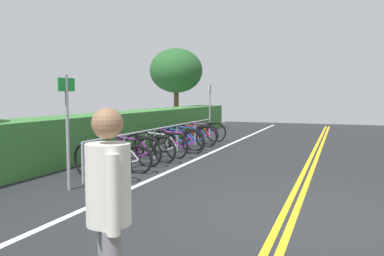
% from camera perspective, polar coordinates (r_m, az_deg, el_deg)
% --- Properties ---
extents(ground_plane, '(37.55, 12.63, 0.05)m').
position_cam_1_polar(ground_plane, '(6.02, 14.11, -12.29)').
color(ground_plane, '#232628').
extents(centre_line_yellow_inner, '(33.79, 0.10, 0.00)m').
position_cam_1_polar(centre_line_yellow_inner, '(6.01, 14.89, -12.08)').
color(centre_line_yellow_inner, gold).
rests_on(centre_line_yellow_inner, ground_plane).
extents(centre_line_yellow_outer, '(33.79, 0.10, 0.00)m').
position_cam_1_polar(centre_line_yellow_outer, '(6.02, 13.34, -12.00)').
color(centre_line_yellow_outer, gold).
rests_on(centre_line_yellow_outer, ground_plane).
extents(bike_lane_stripe_white, '(33.79, 0.12, 0.00)m').
position_cam_1_polar(bike_lane_stripe_white, '(6.99, -11.07, -9.60)').
color(bike_lane_stripe_white, white).
rests_on(bike_lane_stripe_white, ground_plane).
extents(bike_rack, '(7.91, 0.05, 0.83)m').
position_cam_1_polar(bike_rack, '(11.27, -3.75, -0.78)').
color(bike_rack, '#9EA0A5').
rests_on(bike_rack, ground_plane).
extents(bicycle_0, '(0.54, 1.69, 0.76)m').
position_cam_1_polar(bicycle_0, '(8.35, -13.18, -4.78)').
color(bicycle_0, black).
rests_on(bicycle_0, ground_plane).
extents(bicycle_1, '(0.46, 1.69, 0.68)m').
position_cam_1_polar(bicycle_1, '(8.91, -10.94, -4.40)').
color(bicycle_1, black).
rests_on(bicycle_1, ground_plane).
extents(bicycle_2, '(0.46, 1.74, 0.77)m').
position_cam_1_polar(bicycle_2, '(9.74, -8.89, -3.30)').
color(bicycle_2, black).
rests_on(bicycle_2, ground_plane).
extents(bicycle_3, '(0.57, 1.74, 0.75)m').
position_cam_1_polar(bicycle_3, '(10.29, -6.32, -2.91)').
color(bicycle_3, black).
rests_on(bicycle_3, ground_plane).
extents(bicycle_4, '(0.46, 1.81, 0.76)m').
position_cam_1_polar(bicycle_4, '(10.89, -4.76, -2.42)').
color(bicycle_4, black).
rests_on(bicycle_4, ground_plane).
extents(bicycle_5, '(0.46, 1.76, 0.73)m').
position_cam_1_polar(bicycle_5, '(11.61, -2.26, -2.03)').
color(bicycle_5, black).
rests_on(bicycle_5, ground_plane).
extents(bicycle_6, '(0.46, 1.74, 0.72)m').
position_cam_1_polar(bicycle_6, '(12.35, -1.77, -1.63)').
color(bicycle_6, black).
rests_on(bicycle_6, ground_plane).
extents(bicycle_7, '(0.49, 1.78, 0.75)m').
position_cam_1_polar(bicycle_7, '(13.03, -0.17, -1.22)').
color(bicycle_7, black).
rests_on(bicycle_7, ground_plane).
extents(bicycle_8, '(0.46, 1.74, 0.74)m').
position_cam_1_polar(bicycle_8, '(13.78, 0.43, -0.91)').
color(bicycle_8, black).
rests_on(bicycle_8, ground_plane).
extents(bicycle_9, '(0.46, 1.75, 0.77)m').
position_cam_1_polar(bicycle_9, '(14.50, 1.58, -0.57)').
color(bicycle_9, black).
rests_on(bicycle_9, ground_plane).
extents(pedestrian, '(0.39, 0.35, 1.65)m').
position_cam_1_polar(pedestrian, '(2.88, -12.11, -11.19)').
color(pedestrian, slate).
rests_on(pedestrian, ground_plane).
extents(sign_post_near, '(0.36, 0.10, 2.10)m').
position_cam_1_polar(sign_post_near, '(7.35, -17.84, 1.02)').
color(sign_post_near, gray).
rests_on(sign_post_near, ground_plane).
extents(sign_post_far, '(0.36, 0.06, 2.18)m').
position_cam_1_polar(sign_post_far, '(15.60, 2.63, 3.32)').
color(sign_post_far, gray).
rests_on(sign_post_far, ground_plane).
extents(hedge_backdrop, '(16.86, 1.30, 1.18)m').
position_cam_1_polar(hedge_backdrop, '(13.49, -8.65, -0.06)').
color(hedge_backdrop, '#387533').
rests_on(hedge_backdrop, ground_plane).
extents(tree_mid, '(2.66, 2.66, 4.08)m').
position_cam_1_polar(tree_mid, '(19.82, -2.34, 8.38)').
color(tree_mid, brown).
rests_on(tree_mid, ground_plane).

